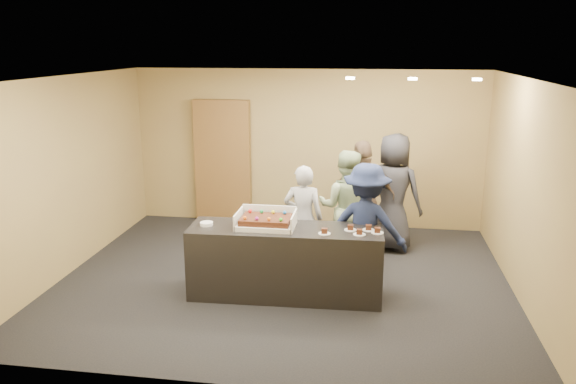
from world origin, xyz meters
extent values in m
plane|color=black|center=(0.00, 0.00, 0.00)|extent=(6.00, 6.00, 0.00)
plane|color=white|center=(0.00, 0.00, 2.70)|extent=(6.00, 6.00, 0.00)
cube|color=tan|center=(0.00, 2.50, 1.35)|extent=(6.00, 0.04, 2.70)
cube|color=tan|center=(0.00, -2.50, 1.35)|extent=(6.00, 0.04, 2.70)
cube|color=tan|center=(-3.00, 0.00, 1.35)|extent=(0.04, 5.00, 2.70)
cube|color=tan|center=(3.00, 0.00, 1.35)|extent=(0.04, 5.00, 2.70)
cube|color=black|center=(0.10, -0.48, 0.45)|extent=(2.42, 0.78, 0.90)
cube|color=brown|center=(-1.48, 2.41, 1.09)|extent=(0.99, 0.15, 2.18)
cube|color=white|center=(-0.15, -0.48, 0.93)|extent=(0.70, 0.49, 0.06)
cube|color=white|center=(-0.50, -0.48, 1.00)|extent=(0.02, 0.49, 0.19)
cube|color=white|center=(0.20, -0.48, 1.00)|extent=(0.02, 0.49, 0.19)
cube|color=white|center=(-0.15, -0.24, 1.01)|extent=(0.70, 0.02, 0.21)
cube|color=#36180C|center=(-0.15, -0.48, 0.99)|extent=(0.61, 0.42, 0.07)
sphere|color=red|center=(-0.38, -0.34, 1.05)|extent=(0.05, 0.05, 0.05)
sphere|color=#178C41|center=(-0.23, -0.34, 1.05)|extent=(0.05, 0.05, 0.05)
sphere|color=yellow|center=(-0.09, -0.34, 1.05)|extent=(0.05, 0.05, 0.05)
sphere|color=blue|center=(0.06, -0.34, 1.05)|extent=(0.05, 0.05, 0.05)
sphere|color=orange|center=(-0.38, -0.63, 1.05)|extent=(0.05, 0.05, 0.05)
sphere|color=#AD2599|center=(-0.23, -0.63, 1.05)|extent=(0.05, 0.05, 0.05)
sphere|color=orange|center=(-0.09, -0.63, 1.05)|extent=(0.05, 0.05, 0.05)
sphere|color=green|center=(0.06, -0.63, 1.05)|extent=(0.05, 0.05, 0.05)
cylinder|color=white|center=(-0.90, -0.53, 0.92)|extent=(0.16, 0.16, 0.04)
cylinder|color=white|center=(0.59, -0.63, 0.90)|extent=(0.15, 0.15, 0.01)
cube|color=#36180C|center=(0.59, -0.63, 0.94)|extent=(0.07, 0.06, 0.06)
cylinder|color=white|center=(0.89, -0.45, 0.90)|extent=(0.15, 0.15, 0.01)
cube|color=#36180C|center=(0.89, -0.45, 0.94)|extent=(0.07, 0.06, 0.06)
cylinder|color=white|center=(1.01, -0.60, 0.90)|extent=(0.15, 0.15, 0.01)
cube|color=#36180C|center=(1.01, -0.60, 0.94)|extent=(0.07, 0.06, 0.06)
cylinder|color=white|center=(1.11, -0.42, 0.90)|extent=(0.15, 0.15, 0.01)
cube|color=#36180C|center=(1.11, -0.42, 0.94)|extent=(0.07, 0.06, 0.06)
cylinder|color=white|center=(1.22, -0.51, 0.90)|extent=(0.15, 0.15, 0.01)
cube|color=#36180C|center=(1.22, -0.51, 0.94)|extent=(0.07, 0.06, 0.06)
imported|color=#B0B0B5|center=(0.21, 0.39, 0.76)|extent=(0.56, 0.37, 1.51)
imported|color=#9AB084|center=(0.77, 0.81, 0.83)|extent=(0.85, 0.69, 1.66)
imported|color=#182144|center=(1.08, -0.03, 0.82)|extent=(1.16, 0.81, 1.65)
imported|color=brown|center=(1.01, 1.07, 0.88)|extent=(1.11, 0.83, 1.76)
imported|color=#232327|center=(1.46, 1.42, 0.91)|extent=(1.04, 0.88, 1.82)
cylinder|color=#FFEAC6|center=(0.80, 0.50, 2.67)|extent=(0.12, 0.12, 0.03)
cylinder|color=#FFEAC6|center=(1.60, 0.50, 2.67)|extent=(0.12, 0.12, 0.03)
cylinder|color=#FFEAC6|center=(2.40, 0.50, 2.67)|extent=(0.12, 0.12, 0.03)
camera|label=1|loc=(1.12, -7.00, 3.11)|focal=35.00mm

